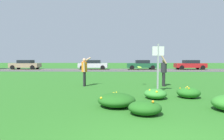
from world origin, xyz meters
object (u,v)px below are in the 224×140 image
object	(u,v)px
car_tan_rightmost	(25,65)
car_dark_green_center_left	(142,65)
sign_post_near_path	(158,63)
car_red_leftmost	(190,65)
person_thrower_orange_shirt	(84,69)
person_catcher_dark_shirt	(164,70)
frisbee_lime	(139,67)
car_silver_center_right	(93,65)

from	to	relation	value
car_tan_rightmost	car_dark_green_center_left	bearing A→B (deg)	0.00
sign_post_near_path	car_tan_rightmost	bearing A→B (deg)	129.56
car_red_leftmost	person_thrower_orange_shirt	bearing A→B (deg)	-126.37
sign_post_near_path	person_catcher_dark_shirt	size ratio (longest dim) A/B	1.27
sign_post_near_path	car_red_leftmost	world-z (taller)	sign_post_near_path
person_thrower_orange_shirt	person_catcher_dark_shirt	world-z (taller)	person_catcher_dark_shirt
person_thrower_orange_shirt	car_dark_green_center_left	distance (m)	18.83
frisbee_lime	car_red_leftmost	distance (m)	20.25
car_dark_green_center_left	car_red_leftmost	bearing A→B (deg)	0.00
person_catcher_dark_shirt	car_tan_rightmost	distance (m)	24.80
person_catcher_dark_shirt	car_red_leftmost	size ratio (longest dim) A/B	0.41
person_catcher_dark_shirt	car_silver_center_right	xyz separation A→B (m)	(-6.51, 17.82, -0.23)
person_catcher_dark_shirt	car_dark_green_center_left	xyz separation A→B (m)	(1.04, 17.82, -0.23)
sign_post_near_path	car_dark_green_center_left	bearing A→B (deg)	84.72
person_catcher_dark_shirt	car_tan_rightmost	bearing A→B (deg)	134.06
car_dark_green_center_left	person_thrower_orange_shirt	bearing A→B (deg)	-107.86
car_dark_green_center_left	sign_post_near_path	bearing A→B (deg)	-95.28
sign_post_near_path	car_dark_green_center_left	xyz separation A→B (m)	(1.84, 19.90, -0.70)
sign_post_near_path	car_dark_green_center_left	size ratio (longest dim) A/B	0.53
car_red_leftmost	car_tan_rightmost	xyz separation A→B (m)	(-25.71, 0.00, 0.00)
sign_post_near_path	car_silver_center_right	bearing A→B (deg)	105.99
car_dark_green_center_left	car_tan_rightmost	size ratio (longest dim) A/B	1.00
car_dark_green_center_left	car_tan_rightmost	bearing A→B (deg)	180.00
person_thrower_orange_shirt	frisbee_lime	xyz separation A→B (m)	(3.31, 0.26, 0.12)
frisbee_lime	car_tan_rightmost	distance (m)	23.72
sign_post_near_path	car_silver_center_right	size ratio (longest dim) A/B	0.53
car_silver_center_right	car_tan_rightmost	size ratio (longest dim) A/B	1.00
frisbee_lime	car_dark_green_center_left	bearing A→B (deg)	82.06
sign_post_near_path	person_thrower_orange_shirt	distance (m)	4.43
sign_post_near_path	car_tan_rightmost	xyz separation A→B (m)	(-16.44, 19.90, -0.70)
car_silver_center_right	car_tan_rightmost	xyz separation A→B (m)	(-10.74, 0.00, 0.00)
car_red_leftmost	car_dark_green_center_left	size ratio (longest dim) A/B	1.00
person_thrower_orange_shirt	car_tan_rightmost	xyz separation A→B (m)	(-12.51, 17.92, -0.27)
sign_post_near_path	car_dark_green_center_left	world-z (taller)	sign_post_near_path
car_red_leftmost	car_dark_green_center_left	bearing A→B (deg)	180.00
person_catcher_dark_shirt	car_dark_green_center_left	size ratio (longest dim) A/B	0.41
frisbee_lime	car_tan_rightmost	xyz separation A→B (m)	(-15.82, 17.66, -0.39)
sign_post_near_path	car_silver_center_right	xyz separation A→B (m)	(-5.70, 19.90, -0.70)
person_thrower_orange_shirt	car_red_leftmost	bearing A→B (deg)	53.63
person_catcher_dark_shirt	car_dark_green_center_left	distance (m)	17.85
sign_post_near_path	person_catcher_dark_shirt	world-z (taller)	sign_post_near_path
frisbee_lime	person_catcher_dark_shirt	bearing A→B (deg)	-6.24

